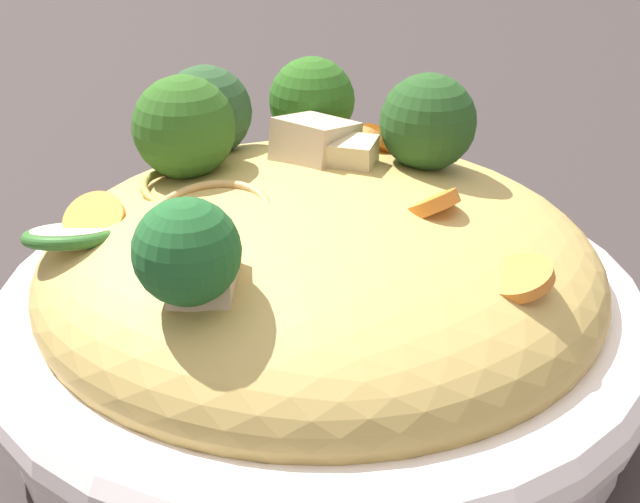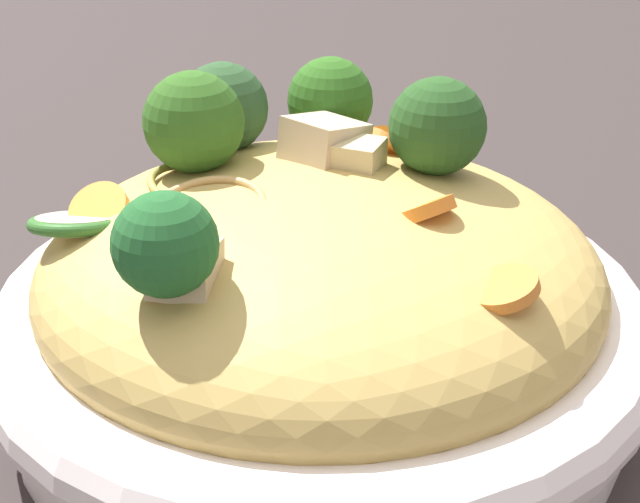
{
  "view_description": "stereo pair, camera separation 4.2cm",
  "coord_description": "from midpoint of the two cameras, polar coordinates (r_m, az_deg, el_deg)",
  "views": [
    {
      "loc": [
        0.16,
        0.34,
        0.27
      ],
      "look_at": [
        0.0,
        0.0,
        0.08
      ],
      "focal_mm": 48.85,
      "sensor_mm": 36.0,
      "label": 1
    },
    {
      "loc": [
        0.12,
        0.35,
        0.27
      ],
      "look_at": [
        0.0,
        0.0,
        0.08
      ],
      "focal_mm": 48.85,
      "sensor_mm": 36.0,
      "label": 2
    }
  ],
  "objects": [
    {
      "name": "serving_bowl",
      "position": [
        0.44,
        -2.73,
        -5.18
      ],
      "size": [
        0.33,
        0.33,
        0.06
      ],
      "color": "white",
      "rests_on": "ground_plane"
    },
    {
      "name": "noodle_heap",
      "position": [
        0.42,
        -2.86,
        -1.13
      ],
      "size": [
        0.27,
        0.27,
        0.09
      ],
      "color": "tan",
      "rests_on": "serving_bowl"
    },
    {
      "name": "chicken_chunks",
      "position": [
        0.41,
        -4.29,
        5.01
      ],
      "size": [
        0.13,
        0.13,
        0.04
      ],
      "color": "#CEB190",
      "rests_on": "serving_bowl"
    },
    {
      "name": "broccoli_florets",
      "position": [
        0.44,
        -6.18,
        7.73
      ],
      "size": [
        0.2,
        0.2,
        0.07
      ],
      "color": "#96B968",
      "rests_on": "serving_bowl"
    },
    {
      "name": "carrot_coins",
      "position": [
        0.4,
        -3.05,
        2.99
      ],
      "size": [
        0.19,
        0.17,
        0.03
      ],
      "color": "orange",
      "rests_on": "serving_bowl"
    },
    {
      "name": "zucchini_slices",
      "position": [
        0.44,
        -11.48,
        4.16
      ],
      "size": [
        0.18,
        0.1,
        0.04
      ],
      "color": "beige",
      "rests_on": "serving_bowl"
    },
    {
      "name": "ground_plane",
      "position": [
        0.46,
        -2.64,
        -8.6
      ],
      "size": [
        3.0,
        3.0,
        0.0
      ],
      "primitive_type": "plane",
      "color": "#342C2B"
    }
  ]
}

